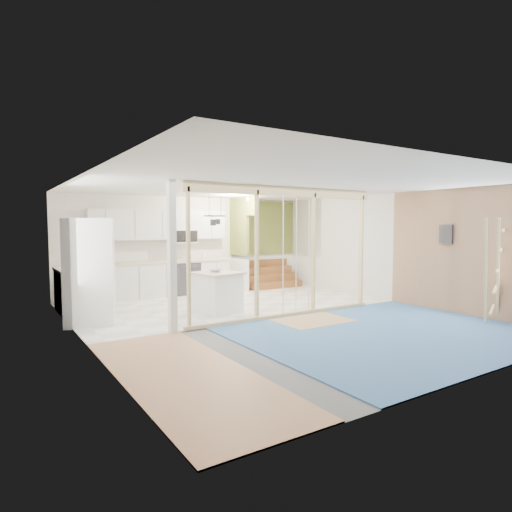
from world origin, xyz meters
TOP-DOWN VIEW (x-y plane):
  - room at (0.00, 0.00)m, footprint 7.01×8.01m
  - floor_overlays at (0.07, 0.06)m, footprint 7.00×8.00m
  - stud_frame at (-0.27, -0.00)m, footprint 4.66×0.14m
  - base_cabinets at (-1.61, 3.36)m, footprint 4.45×2.24m
  - upper_cabinets at (-0.84, 3.82)m, footprint 3.60×0.41m
  - green_partition at (2.04, 3.66)m, footprint 2.25×1.51m
  - pot_rack at (-0.31, 1.89)m, footprint 0.52×0.52m
  - sheathing_panel at (3.48, -2.00)m, footprint 0.02×4.00m
  - electrical_panel at (3.43, -1.40)m, footprint 0.04×0.30m
  - ceiling_light at (1.40, 3.00)m, footprint 0.32×0.32m
  - fridge at (-3.12, 1.49)m, footprint 1.06×1.03m
  - island at (-0.68, 1.10)m, footprint 1.06×1.06m
  - bowl at (-0.69, 1.16)m, footprint 0.31×0.31m
  - soap_bottle_a at (-2.50, 3.81)m, footprint 0.16×0.16m
  - soap_bottle_b at (0.32, 3.77)m, footprint 0.11×0.11m
  - ladder at (3.18, -2.55)m, footprint 1.03×0.21m

SIDE VIEW (x-z plane):
  - floor_overlays at x=0.07m, z-range 0.00..0.02m
  - island at x=-0.68m, z-range 0.00..0.86m
  - base_cabinets at x=-1.61m, z-range 0.00..0.93m
  - bowl at x=-0.69m, z-range 0.86..0.93m
  - green_partition at x=2.04m, z-range -0.36..2.24m
  - fridge at x=-3.12m, z-range 0.00..1.97m
  - ladder at x=3.18m, z-range 0.02..1.98m
  - soap_bottle_b at x=0.32m, z-range 0.93..1.14m
  - soap_bottle_a at x=-2.50m, z-range 0.93..1.26m
  - sheathing_panel at x=3.48m, z-range 0.00..2.60m
  - room at x=0.00m, z-range 0.00..2.61m
  - stud_frame at x=-0.27m, z-range 0.31..2.91m
  - electrical_panel at x=3.43m, z-range 1.45..1.85m
  - upper_cabinets at x=-0.84m, z-range 1.39..2.25m
  - pot_rack at x=-0.31m, z-range 1.64..2.36m
  - ceiling_light at x=1.40m, z-range 2.50..2.58m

